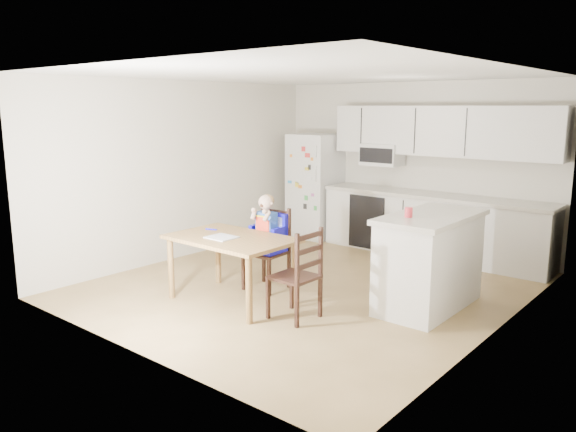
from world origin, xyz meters
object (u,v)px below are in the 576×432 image
(kitchen_island, at_px, (429,261))
(chair_booster, at_px, (269,232))
(dining_table, at_px, (231,246))
(red_cup, at_px, (409,212))
(refrigerator, at_px, (315,186))
(chair_side, at_px, (302,269))

(kitchen_island, distance_m, chair_booster, 1.87)
(dining_table, height_order, chair_booster, chair_booster)
(red_cup, bearing_deg, refrigerator, 142.22)
(dining_table, bearing_deg, red_cup, 29.36)
(refrigerator, height_order, chair_booster, refrigerator)
(red_cup, xyz_separation_m, dining_table, (-1.65, -0.93, -0.44))
(refrigerator, bearing_deg, kitchen_island, -32.85)
(chair_booster, relative_size, chair_side, 1.20)
(chair_booster, distance_m, chair_side, 1.11)
(refrigerator, distance_m, red_cup, 3.64)
(refrigerator, distance_m, dining_table, 3.39)
(refrigerator, distance_m, kitchen_island, 3.57)
(kitchen_island, bearing_deg, refrigerator, 147.15)
(chair_booster, bearing_deg, kitchen_island, 15.49)
(kitchen_island, bearing_deg, dining_table, -145.22)
(red_cup, distance_m, chair_side, 1.25)
(refrigerator, relative_size, red_cup, 16.69)
(kitchen_island, xyz_separation_m, chair_booster, (-1.77, -0.61, 0.17))
(kitchen_island, relative_size, chair_side, 1.46)
(refrigerator, height_order, chair_side, refrigerator)
(red_cup, bearing_deg, chair_booster, -169.38)
(refrigerator, relative_size, chair_booster, 1.50)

